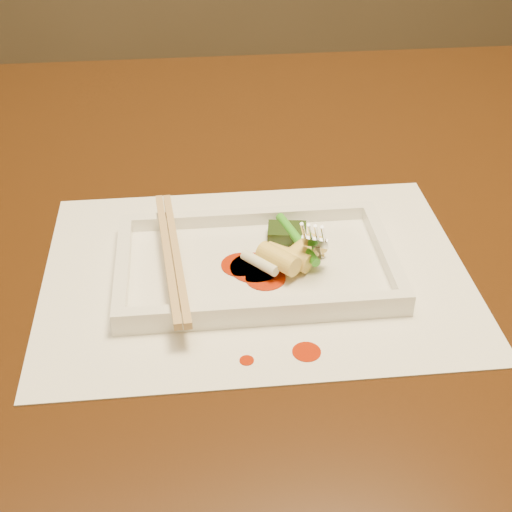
{
  "coord_description": "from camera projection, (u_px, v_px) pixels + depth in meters",
  "views": [
    {
      "loc": [
        -0.0,
        -0.68,
        1.16
      ],
      "look_at": [
        0.05,
        -0.14,
        0.77
      ],
      "focal_mm": 50.0,
      "sensor_mm": 36.0,
      "label": 1
    }
  ],
  "objects": [
    {
      "name": "scallion_green",
      "position": [
        297.0,
        239.0,
        0.68
      ],
      "size": [
        0.03,
        0.08,
        0.01
      ],
      "primitive_type": "cylinder",
      "rotation": [
        1.57,
        0.0,
        0.27
      ],
      "color": "#289017",
      "rests_on": "plate_base"
    },
    {
      "name": "scallion_white",
      "position": [
        260.0,
        263.0,
        0.65
      ],
      "size": [
        0.03,
        0.04,
        0.01
      ],
      "primitive_type": "cylinder",
      "rotation": [
        1.57,
        0.0,
        0.71
      ],
      "color": "#EAEACC",
      "rests_on": "plate_base"
    },
    {
      "name": "placemat",
      "position": [
        256.0,
        272.0,
        0.68
      ],
      "size": [
        0.4,
        0.3,
        0.0
      ],
      "primitive_type": "cube",
      "color": "white",
      "rests_on": "table"
    },
    {
      "name": "fork",
      "position": [
        330.0,
        183.0,
        0.65
      ],
      "size": [
        0.09,
        0.1,
        0.14
      ],
      "primitive_type": null,
      "color": "silver",
      "rests_on": "plate_base"
    },
    {
      "name": "plate_rim_right",
      "position": [
        385.0,
        251.0,
        0.68
      ],
      "size": [
        0.01,
        0.14,
        0.01
      ],
      "primitive_type": "cube",
      "color": "white",
      "rests_on": "plate_base"
    },
    {
      "name": "rice_cake_1",
      "position": [
        288.0,
        257.0,
        0.66
      ],
      "size": [
        0.05,
        0.04,
        0.02
      ],
      "primitive_type": "cylinder",
      "rotation": [
        1.57,
        0.0,
        0.91
      ],
      "color": "#FAE775",
      "rests_on": "plate_base"
    },
    {
      "name": "table",
      "position": [
        198.0,
        274.0,
        0.84
      ],
      "size": [
        1.4,
        0.9,
        0.75
      ],
      "color": "black",
      "rests_on": "ground"
    },
    {
      "name": "sauce_blob_1",
      "position": [
        241.0,
        265.0,
        0.67
      ],
      "size": [
        0.04,
        0.04,
        0.0
      ],
      "primitive_type": "cylinder",
      "color": "#A31F04",
      "rests_on": "plate_base"
    },
    {
      "name": "chopstick_a",
      "position": [
        167.0,
        255.0,
        0.66
      ],
      "size": [
        0.02,
        0.21,
        0.01
      ],
      "primitive_type": "cube",
      "rotation": [
        0.0,
        0.0,
        0.08
      ],
      "color": "tan",
      "rests_on": "plate_rim_near"
    },
    {
      "name": "plate_base",
      "position": [
        256.0,
        268.0,
        0.67
      ],
      "size": [
        0.26,
        0.16,
        0.01
      ],
      "primitive_type": "cube",
      "color": "white",
      "rests_on": "placemat"
    },
    {
      "name": "rice_cake_2",
      "position": [
        278.0,
        259.0,
        0.65
      ],
      "size": [
        0.04,
        0.04,
        0.02
      ],
      "primitive_type": "cylinder",
      "rotation": [
        1.57,
        0.0,
        0.72
      ],
      "color": "#FAE775",
      "rests_on": "plate_base"
    },
    {
      "name": "rice_cake_0",
      "position": [
        304.0,
        252.0,
        0.67
      ],
      "size": [
        0.05,
        0.04,
        0.02
      ],
      "primitive_type": "cylinder",
      "rotation": [
        1.57,
        0.0,
        2.07
      ],
      "color": "#FAE775",
      "rests_on": "plate_base"
    },
    {
      "name": "sauce_splatter_b",
      "position": [
        247.0,
        360.0,
        0.58
      ],
      "size": [
        0.01,
        0.01,
        0.0
      ],
      "primitive_type": "cylinder",
      "color": "#A31F04",
      "rests_on": "placemat"
    },
    {
      "name": "chopstick_b",
      "position": [
        176.0,
        254.0,
        0.66
      ],
      "size": [
        0.02,
        0.21,
        0.01
      ],
      "primitive_type": "cube",
      "rotation": [
        0.0,
        0.0,
        0.08
      ],
      "color": "tan",
      "rests_on": "plate_rim_near"
    },
    {
      "name": "sauce_splatter_a",
      "position": [
        307.0,
        352.0,
        0.59
      ],
      "size": [
        0.02,
        0.02,
        0.0
      ],
      "primitive_type": "cylinder",
      "color": "#A31F04",
      "rests_on": "placemat"
    },
    {
      "name": "sauce_blob_0",
      "position": [
        265.0,
        278.0,
        0.65
      ],
      "size": [
        0.04,
        0.04,
        0.0
      ],
      "primitive_type": "cylinder",
      "color": "#A31F04",
      "rests_on": "plate_base"
    },
    {
      "name": "plate_rim_far",
      "position": [
        249.0,
        217.0,
        0.73
      ],
      "size": [
        0.26,
        0.01,
        0.01
      ],
      "primitive_type": "cube",
      "color": "white",
      "rests_on": "plate_base"
    },
    {
      "name": "plate_rim_left",
      "position": [
        123.0,
        267.0,
        0.66
      ],
      "size": [
        0.01,
        0.14,
        0.01
      ],
      "primitive_type": "cube",
      "color": "white",
      "rests_on": "plate_base"
    },
    {
      "name": "plate_rim_near",
      "position": [
        265.0,
        309.0,
        0.61
      ],
      "size": [
        0.26,
        0.01,
        0.01
      ],
      "primitive_type": "cube",
      "color": "white",
      "rests_on": "plate_base"
    },
    {
      "name": "rice_cake_3",
      "position": [
        300.0,
        251.0,
        0.67
      ],
      "size": [
        0.04,
        0.04,
        0.02
      ],
      "primitive_type": "cylinder",
      "rotation": [
        1.57,
        0.0,
        2.36
      ],
      "color": "#FAE775",
      "rests_on": "plate_base"
    },
    {
      "name": "veg_piece",
      "position": [
        287.0,
        233.0,
        0.7
      ],
      "size": [
        0.04,
        0.03,
        0.01
      ],
      "primitive_type": "cube",
      "rotation": [
        0.0,
        0.0,
        -0.16
      ],
      "color": "black",
      "rests_on": "plate_base"
    },
    {
      "name": "sauce_blob_2",
      "position": [
        255.0,
        268.0,
        0.67
      ],
      "size": [
        0.05,
        0.05,
        0.0
      ],
      "primitive_type": "cylinder",
      "color": "#A31F04",
      "rests_on": "plate_base"
    }
  ]
}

